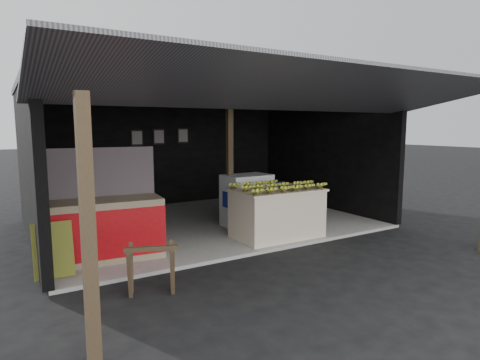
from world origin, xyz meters
TOP-DOWN VIEW (x-y plane):
  - ground at (0.00, 0.00)m, footprint 80.00×80.00m
  - concrete_slab at (0.00, 2.50)m, footprint 7.00×5.00m
  - shophouse at (0.00, 2.82)m, footprint 7.40×7.29m
  - banana_table at (0.63, 0.62)m, footprint 1.73×1.08m
  - banana_pile at (0.63, 0.62)m, footprint 1.60×0.98m
  - white_crate at (0.61, 1.69)m, footprint 1.03×0.72m
  - neighbor_stall at (-2.52, 0.99)m, footprint 1.80×0.93m
  - green_signboard at (-3.37, 0.51)m, footprint 0.53×0.19m
  - sawhorse at (-2.33, -0.65)m, footprint 0.74×0.74m
  - water_barrel at (1.42, 0.86)m, footprint 0.33×0.33m
  - plastic_chair at (1.83, 2.18)m, footprint 0.46×0.46m
  - magenta_rug at (1.77, 1.85)m, footprint 1.61×1.17m
  - picture_frames at (-0.17, 4.89)m, footprint 1.62×0.04m

SIDE VIEW (x-z plane):
  - ground at x=0.00m, z-range 0.00..0.00m
  - concrete_slab at x=0.00m, z-range 0.00..0.06m
  - magenta_rug at x=1.77m, z-range 0.06..0.07m
  - water_barrel at x=1.42m, z-range 0.06..0.55m
  - sawhorse at x=-2.33m, z-range 0.09..0.74m
  - green_signboard at x=-3.37m, z-range 0.06..0.86m
  - plastic_chair at x=1.83m, z-range 0.13..0.93m
  - banana_table at x=0.63m, z-range 0.06..1.01m
  - neighbor_stall at x=-2.52m, z-range -0.30..1.49m
  - white_crate at x=0.61m, z-range 0.06..1.17m
  - banana_pile at x=0.63m, z-range 1.01..1.19m
  - picture_frames at x=-0.17m, z-range 1.70..2.16m
  - shophouse at x=0.00m, z-range 0.59..3.61m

